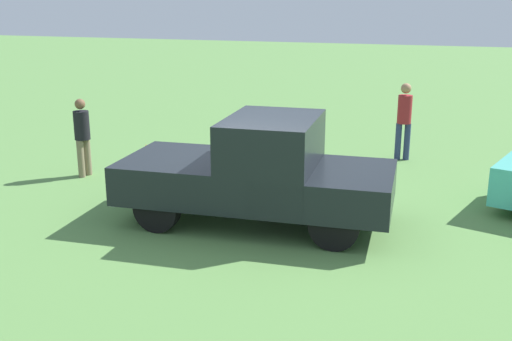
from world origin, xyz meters
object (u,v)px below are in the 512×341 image
object	(u,v)px
pickup_truck	(263,169)
person_visitor	(404,117)
person_bystander	(82,133)
traffic_cone	(147,156)

from	to	relation	value
pickup_truck	person_visitor	distance (m)	5.26
pickup_truck	person_visitor	size ratio (longest dim) A/B	2.57
person_bystander	person_visitor	xyz separation A→B (m)	(6.23, 3.47, 0.09)
pickup_truck	person_visitor	xyz separation A→B (m)	(1.82, 4.93, 0.08)
person_bystander	traffic_cone	size ratio (longest dim) A/B	2.99
person_visitor	traffic_cone	xyz separation A→B (m)	(-5.27, -2.54, -0.73)
traffic_cone	person_visitor	bearing A→B (deg)	25.74
person_bystander	person_visitor	bearing A→B (deg)	-140.69
pickup_truck	person_bystander	size ratio (longest dim) A/B	2.78
person_visitor	pickup_truck	bearing A→B (deg)	147.66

